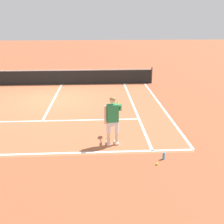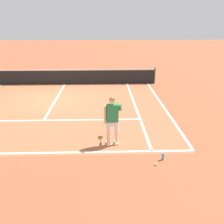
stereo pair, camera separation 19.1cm
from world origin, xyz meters
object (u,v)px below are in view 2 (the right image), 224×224
(tennis_player, at_px, (113,118))
(tennis_ball_near_feet, at_px, (108,138))
(water_bottle, at_px, (163,156))
(tennis_ball_by_baseline, at_px, (156,164))

(tennis_player, height_order, tennis_ball_near_feet, tennis_player)
(tennis_player, distance_m, tennis_ball_near_feet, 1.07)
(water_bottle, bearing_deg, tennis_ball_near_feet, 137.10)
(tennis_ball_by_baseline, bearing_deg, tennis_player, 131.29)
(tennis_ball_near_feet, bearing_deg, tennis_ball_by_baseline, -53.35)
(tennis_player, xyz_separation_m, water_bottle, (1.50, -1.08, -0.87))
(tennis_player, xyz_separation_m, tennis_ball_near_feet, (-0.15, 0.46, -0.96))
(tennis_player, bearing_deg, tennis_ball_near_feet, 108.42)
(water_bottle, bearing_deg, tennis_player, 144.24)
(tennis_ball_near_feet, bearing_deg, water_bottle, -42.90)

